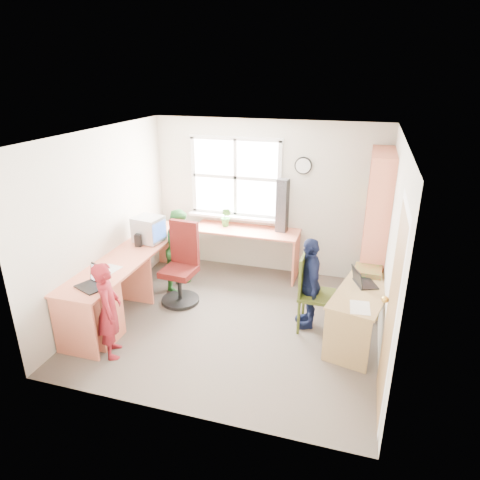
{
  "coord_description": "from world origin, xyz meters",
  "views": [
    {
      "loc": [
        1.44,
        -4.59,
        3.06
      ],
      "look_at": [
        0.0,
        0.25,
        1.05
      ],
      "focal_mm": 32.0,
      "sensor_mm": 36.0,
      "label": 1
    }
  ],
  "objects_px": {
    "crt_monitor": "(149,229)",
    "person_red": "(109,310)",
    "bookshelf": "(375,232)",
    "potted_plant": "(226,217)",
    "l_desk": "(131,287)",
    "right_desk": "(361,305)",
    "cd_tower": "(282,206)",
    "wooden_chair": "(311,290)",
    "laptop_left": "(94,282)",
    "person_green": "(181,249)",
    "swivel_chair": "(182,268)",
    "laptop_right": "(362,281)",
    "person_navy": "(309,283)"
  },
  "relations": [
    {
      "from": "crt_monitor",
      "to": "person_red",
      "type": "distance_m",
      "value": 1.65
    },
    {
      "from": "bookshelf",
      "to": "potted_plant",
      "type": "bearing_deg",
      "value": 172.89
    },
    {
      "from": "l_desk",
      "to": "right_desk",
      "type": "height_order",
      "value": "l_desk"
    },
    {
      "from": "bookshelf",
      "to": "cd_tower",
      "type": "bearing_deg",
      "value": 166.57
    },
    {
      "from": "l_desk",
      "to": "person_red",
      "type": "xyz_separation_m",
      "value": [
        0.17,
        -0.76,
        0.12
      ]
    },
    {
      "from": "l_desk",
      "to": "right_desk",
      "type": "bearing_deg",
      "value": 6.12
    },
    {
      "from": "right_desk",
      "to": "crt_monitor",
      "type": "distance_m",
      "value": 3.08
    },
    {
      "from": "cd_tower",
      "to": "person_red",
      "type": "relative_size",
      "value": 0.71
    },
    {
      "from": "l_desk",
      "to": "bookshelf",
      "type": "xyz_separation_m",
      "value": [
        2.96,
        1.47,
        0.55
      ]
    },
    {
      "from": "bookshelf",
      "to": "potted_plant",
      "type": "relative_size",
      "value": 6.7
    },
    {
      "from": "wooden_chair",
      "to": "laptop_left",
      "type": "xyz_separation_m",
      "value": [
        -2.36,
        -1.02,
        0.26
      ]
    },
    {
      "from": "laptop_left",
      "to": "person_red",
      "type": "distance_m",
      "value": 0.39
    },
    {
      "from": "cd_tower",
      "to": "person_green",
      "type": "distance_m",
      "value": 1.64
    },
    {
      "from": "wooden_chair",
      "to": "cd_tower",
      "type": "height_order",
      "value": "cd_tower"
    },
    {
      "from": "right_desk",
      "to": "wooden_chair",
      "type": "xyz_separation_m",
      "value": [
        -0.61,
        0.12,
        0.05
      ]
    },
    {
      "from": "wooden_chair",
      "to": "crt_monitor",
      "type": "distance_m",
      "value": 2.47
    },
    {
      "from": "swivel_chair",
      "to": "laptop_left",
      "type": "distance_m",
      "value": 1.37
    },
    {
      "from": "cd_tower",
      "to": "potted_plant",
      "type": "distance_m",
      "value": 0.92
    },
    {
      "from": "person_green",
      "to": "crt_monitor",
      "type": "bearing_deg",
      "value": 120.05
    },
    {
      "from": "person_green",
      "to": "right_desk",
      "type": "bearing_deg",
      "value": -98.97
    },
    {
      "from": "crt_monitor",
      "to": "bookshelf",
      "type": "bearing_deg",
      "value": 21.18
    },
    {
      "from": "potted_plant",
      "to": "person_green",
      "type": "relative_size",
      "value": 0.26
    },
    {
      "from": "right_desk",
      "to": "person_green",
      "type": "bearing_deg",
      "value": 178.03
    },
    {
      "from": "person_green",
      "to": "l_desk",
      "type": "bearing_deg",
      "value": 171.14
    },
    {
      "from": "wooden_chair",
      "to": "person_green",
      "type": "bearing_deg",
      "value": 164.37
    },
    {
      "from": "bookshelf",
      "to": "person_red",
      "type": "xyz_separation_m",
      "value": [
        -2.79,
        -2.23,
        -0.43
      ]
    },
    {
      "from": "l_desk",
      "to": "bookshelf",
      "type": "distance_m",
      "value": 3.35
    },
    {
      "from": "crt_monitor",
      "to": "person_green",
      "type": "height_order",
      "value": "person_green"
    },
    {
      "from": "crt_monitor",
      "to": "person_red",
      "type": "height_order",
      "value": "person_red"
    },
    {
      "from": "l_desk",
      "to": "wooden_chair",
      "type": "bearing_deg",
      "value": 10.61
    },
    {
      "from": "bookshelf",
      "to": "swivel_chair",
      "type": "xyz_separation_m",
      "value": [
        -2.53,
        -0.84,
        -0.51
      ]
    },
    {
      "from": "right_desk",
      "to": "wooden_chair",
      "type": "relative_size",
      "value": 1.28
    },
    {
      "from": "wooden_chair",
      "to": "laptop_right",
      "type": "bearing_deg",
      "value": 4.72
    },
    {
      "from": "crt_monitor",
      "to": "laptop_right",
      "type": "height_order",
      "value": "crt_monitor"
    },
    {
      "from": "wooden_chair",
      "to": "laptop_right",
      "type": "xyz_separation_m",
      "value": [
        0.59,
        0.04,
        0.19
      ]
    },
    {
      "from": "bookshelf",
      "to": "cd_tower",
      "type": "xyz_separation_m",
      "value": [
        -1.36,
        0.32,
        0.16
      ]
    },
    {
      "from": "person_green",
      "to": "person_navy",
      "type": "bearing_deg",
      "value": -98.59
    },
    {
      "from": "potted_plant",
      "to": "person_navy",
      "type": "relative_size",
      "value": 0.26
    },
    {
      "from": "swivel_chair",
      "to": "person_navy",
      "type": "distance_m",
      "value": 1.8
    },
    {
      "from": "person_red",
      "to": "laptop_right",
      "type": "bearing_deg",
      "value": -93.24
    },
    {
      "from": "crt_monitor",
      "to": "laptop_left",
      "type": "distance_m",
      "value": 1.42
    },
    {
      "from": "bookshelf",
      "to": "laptop_left",
      "type": "xyz_separation_m",
      "value": [
        -3.06,
        -2.06,
        -0.2
      ]
    },
    {
      "from": "swivel_chair",
      "to": "potted_plant",
      "type": "relative_size",
      "value": 3.64
    },
    {
      "from": "right_desk",
      "to": "person_navy",
      "type": "height_order",
      "value": "person_navy"
    },
    {
      "from": "person_red",
      "to": "person_green",
      "type": "height_order",
      "value": "person_green"
    },
    {
      "from": "right_desk",
      "to": "wooden_chair",
      "type": "height_order",
      "value": "wooden_chair"
    },
    {
      "from": "laptop_left",
      "to": "cd_tower",
      "type": "bearing_deg",
      "value": 77.28
    },
    {
      "from": "person_green",
      "to": "laptop_left",
      "type": "bearing_deg",
      "value": 172.99
    },
    {
      "from": "potted_plant",
      "to": "person_green",
      "type": "distance_m",
      "value": 0.92
    },
    {
      "from": "l_desk",
      "to": "person_navy",
      "type": "height_order",
      "value": "person_navy"
    }
  ]
}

